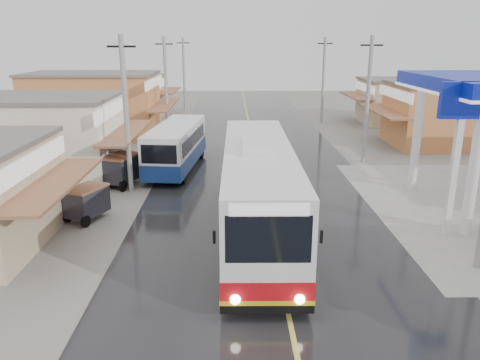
{
  "coord_description": "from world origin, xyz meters",
  "views": [
    {
      "loc": [
        -1.62,
        -14.75,
        7.7
      ],
      "look_at": [
        -1.28,
        5.27,
        1.69
      ],
      "focal_mm": 35.0,
      "sensor_mm": 36.0,
      "label": 1
    }
  ],
  "objects_px": {
    "second_bus": "(176,146)",
    "cyclist": "(180,172)",
    "coach_bus": "(258,190)",
    "tricycle_near": "(87,201)",
    "tricycle_far": "(121,168)"
  },
  "relations": [
    {
      "from": "coach_bus",
      "to": "tricycle_near",
      "type": "distance_m",
      "value": 7.78
    },
    {
      "from": "coach_bus",
      "to": "cyclist",
      "type": "relative_size",
      "value": 6.49
    },
    {
      "from": "tricycle_far",
      "to": "second_bus",
      "type": "bearing_deg",
      "value": 70.3
    },
    {
      "from": "tricycle_near",
      "to": "coach_bus",
      "type": "bearing_deg",
      "value": 9.97
    },
    {
      "from": "coach_bus",
      "to": "tricycle_near",
      "type": "height_order",
      "value": "coach_bus"
    },
    {
      "from": "second_bus",
      "to": "cyclist",
      "type": "height_order",
      "value": "second_bus"
    },
    {
      "from": "second_bus",
      "to": "coach_bus",
      "type": "bearing_deg",
      "value": -60.3
    },
    {
      "from": "second_bus",
      "to": "tricycle_far",
      "type": "height_order",
      "value": "second_bus"
    },
    {
      "from": "coach_bus",
      "to": "tricycle_far",
      "type": "bearing_deg",
      "value": 136.58
    },
    {
      "from": "tricycle_far",
      "to": "tricycle_near",
      "type": "bearing_deg",
      "value": -74.98
    },
    {
      "from": "tricycle_near",
      "to": "cyclist",
      "type": "bearing_deg",
      "value": 80.42
    },
    {
      "from": "coach_bus",
      "to": "cyclist",
      "type": "distance_m",
      "value": 8.34
    },
    {
      "from": "cyclist",
      "to": "tricycle_near",
      "type": "xyz_separation_m",
      "value": [
        -3.53,
        -5.42,
        0.21
      ]
    },
    {
      "from": "second_bus",
      "to": "cyclist",
      "type": "bearing_deg",
      "value": -74.6
    },
    {
      "from": "coach_bus",
      "to": "second_bus",
      "type": "relative_size",
      "value": 1.51
    }
  ]
}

